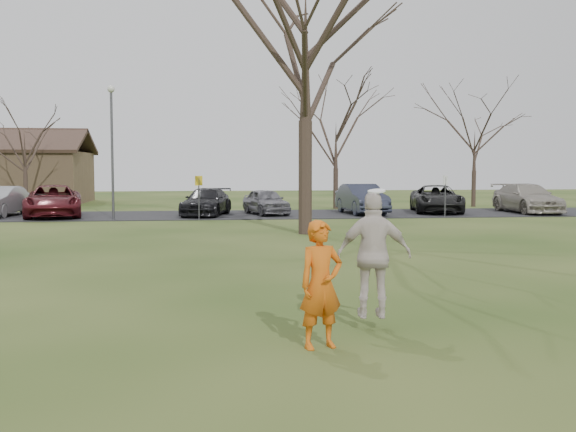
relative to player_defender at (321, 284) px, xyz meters
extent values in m
plane|color=#1E380F|center=(0.10, 0.51, -0.89)|extent=(120.00, 120.00, 0.00)
cube|color=black|center=(0.10, 25.51, -0.87)|extent=(62.00, 6.50, 0.04)
imported|color=#CB5810|center=(0.00, 0.00, 0.00)|extent=(0.75, 0.60, 1.78)
imported|color=#511319|center=(-9.04, 24.92, -0.07)|extent=(3.57, 6.00, 1.56)
imported|color=black|center=(-1.55, 24.97, -0.16)|extent=(2.95, 5.02, 1.37)
imported|color=slate|center=(1.50, 25.26, -0.18)|extent=(2.50, 4.18, 1.33)
imported|color=#2B2F41|center=(6.53, 25.10, -0.07)|extent=(2.00, 4.84, 1.56)
imported|color=black|center=(10.77, 25.61, -0.11)|extent=(3.50, 5.69, 1.47)
imported|color=gray|center=(15.61, 24.97, -0.07)|extent=(2.17, 5.33, 1.55)
imported|color=beige|center=(0.98, 0.90, 0.27)|extent=(1.18, 0.62, 1.93)
cylinder|color=white|center=(1.02, 0.96, 1.25)|extent=(0.27, 0.27, 0.09)
cylinder|color=#47474C|center=(-5.90, 23.01, 2.11)|extent=(0.12, 0.12, 6.00)
sphere|color=beige|center=(-5.90, 23.01, 5.21)|extent=(0.34, 0.34, 0.34)
cylinder|color=#47474C|center=(-1.90, 22.51, 0.11)|extent=(0.06, 0.06, 2.00)
cube|color=yellow|center=(-1.90, 22.51, 0.96)|extent=(0.35, 0.35, 0.45)
cylinder|color=#47474C|center=(10.10, 22.51, 0.11)|extent=(0.06, 0.06, 2.00)
cube|color=silver|center=(10.10, 22.51, 0.96)|extent=(0.35, 0.35, 0.45)
camera|label=1|loc=(-1.56, -8.93, 1.62)|focal=41.50mm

